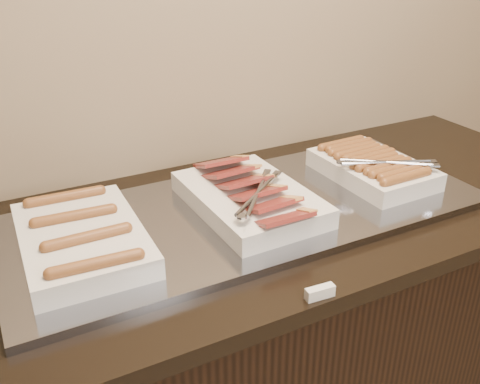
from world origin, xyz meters
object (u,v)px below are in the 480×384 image
counter (244,352)px  dish_right (373,166)px  dish_left (82,238)px  warming_tray (249,211)px  dish_center (250,197)px

counter → dish_right: (0.40, -0.00, 0.50)m
counter → dish_left: bearing=180.0°
dish_left → dish_right: dish_right is taller
warming_tray → dish_center: 0.04m
counter → dish_center: 0.50m
dish_left → dish_center: size_ratio=0.94×
counter → warming_tray: size_ratio=1.72×
dish_right → dish_center: bearing=178.7°
dish_right → warming_tray: bearing=178.2°
counter → dish_left: (-0.40, 0.00, 0.50)m
counter → dish_left: 0.64m
dish_left → dish_center: 0.41m
warming_tray → dish_right: (0.39, -0.00, 0.05)m
warming_tray → dish_right: bearing=-0.6°
counter → dish_center: (0.01, -0.00, 0.50)m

